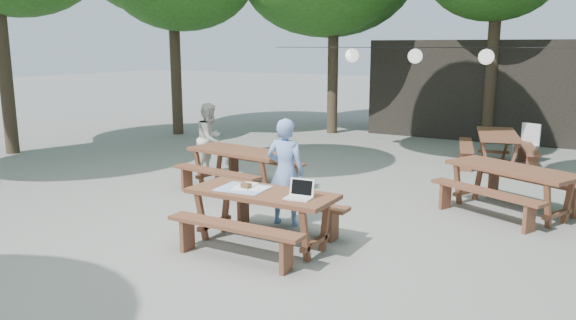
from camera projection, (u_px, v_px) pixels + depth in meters
The scene contains 12 objects.
ground at pixel (299, 226), 8.40m from camera, with size 80.00×80.00×0.00m, color slate.
pavilion at pixel (482, 88), 16.80m from camera, with size 6.00×3.00×2.80m, color black.
main_picnic_table at pixel (262, 218), 7.50m from camera, with size 2.00×1.58×0.75m.
picnic_table_nw at pixel (240, 169), 10.45m from camera, with size 2.08×1.78×0.75m.
picnic_table_ne at pixel (510, 189), 8.96m from camera, with size 2.39×2.23×0.75m.
picnic_table_far_e at pixel (497, 149), 12.44m from camera, with size 1.98×2.22×0.75m.
woman at pixel (286, 172), 8.32m from camera, with size 0.59×0.39×1.61m, color #7797D9.
second_person at pixel (210, 139), 11.67m from camera, with size 0.72×0.56×1.48m, color silver.
plastic_chair at pixel (525, 152), 12.82m from camera, with size 0.57×0.57×0.90m.
laptop at pixel (300, 193), 7.09m from camera, with size 0.35×0.29×0.24m.
tabletop_clutter at pixel (244, 188), 7.58m from camera, with size 0.69×0.63×0.08m.
paper_lanterns at pixel (416, 56), 13.11m from camera, with size 9.00×0.34×0.38m.
Camera 1 is at (3.84, -7.05, 2.65)m, focal length 35.00 mm.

